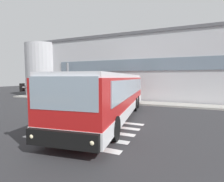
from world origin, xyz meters
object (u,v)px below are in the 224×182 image
entry_support_column (68,80)px  bus_main_foreground (111,96)px  passenger_by_doorway (81,90)px  safety_bollard_yellow (117,99)px  passenger_near_column (68,90)px

entry_support_column → bus_main_foreground: bearing=-39.1°
passenger_by_doorway → safety_bollard_yellow: passenger_by_doorway is taller
entry_support_column → passenger_by_doorway: 2.30m
passenger_by_doorway → passenger_near_column: bearing=-143.2°
safety_bollard_yellow → entry_support_column: bearing=165.5°
passenger_near_column → bus_main_foreground: bearing=-36.8°
entry_support_column → passenger_by_doorway: bearing=-6.4°
passenger_near_column → safety_bollard_yellow: (6.17, -0.66, -0.63)m
bus_main_foreground → passenger_near_column: (-7.66, 5.74, -0.26)m
bus_main_foreground → safety_bollard_yellow: size_ratio=12.96×
entry_support_column → passenger_near_column: entry_support_column is taller
passenger_by_doorway → safety_bollard_yellow: 5.23m
entry_support_column → safety_bollard_yellow: entry_support_column is taller
passenger_near_column → safety_bollard_yellow: passenger_near_column is taller
entry_support_column → safety_bollard_yellow: size_ratio=4.54×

